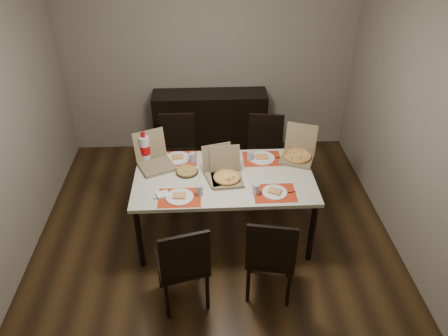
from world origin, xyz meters
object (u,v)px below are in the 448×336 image
(sideboard, at_px, (210,124))
(dining_table, at_px, (224,182))
(chair_near_right, at_px, (271,254))
(chair_far_right, at_px, (265,150))
(chair_near_left, at_px, (183,263))
(chair_far_left, at_px, (178,149))
(pizza_box_center, at_px, (227,175))
(soda_bottle, at_px, (145,149))
(dip_bowl, at_px, (233,164))

(sideboard, relative_size, dining_table, 0.83)
(chair_near_right, bearing_deg, chair_far_right, 84.46)
(chair_near_left, xyz_separation_m, chair_far_left, (-0.11, 1.88, 0.00))
(chair_near_right, xyz_separation_m, pizza_box_center, (-0.34, 0.82, 0.29))
(sideboard, height_order, soda_bottle, soda_bottle)
(sideboard, distance_m, pizza_box_center, 1.78)
(chair_near_left, height_order, soda_bottle, soda_bottle)
(pizza_box_center, bearing_deg, dining_table, 114.28)
(chair_near_right, bearing_deg, dip_bowl, 103.84)
(chair_far_left, relative_size, chair_far_right, 1.00)
(chair_far_right, height_order, dip_bowl, chair_far_right)
(chair_far_left, distance_m, soda_bottle, 0.78)
(dining_table, height_order, chair_near_left, chair_near_left)
(dining_table, xyz_separation_m, chair_near_left, (-0.40, -0.94, -0.17))
(chair_far_left, bearing_deg, dip_bowl, -50.55)
(sideboard, xyz_separation_m, chair_near_left, (-0.29, -2.62, 0.06))
(chair_near_left, height_order, chair_near_right, same)
(soda_bottle, bearing_deg, dip_bowl, -8.28)
(chair_near_left, bearing_deg, pizza_box_center, 64.70)
(chair_near_right, bearing_deg, sideboard, 100.36)
(chair_far_left, xyz_separation_m, dip_bowl, (0.61, -0.74, 0.25))
(dining_table, height_order, pizza_box_center, pizza_box_center)
(pizza_box_center, bearing_deg, chair_far_left, 118.07)
(chair_near_right, distance_m, chair_far_right, 1.75)
(chair_near_right, relative_size, chair_far_right, 1.00)
(dip_bowl, distance_m, soda_bottle, 0.93)
(dining_table, bearing_deg, sideboard, 93.48)
(sideboard, xyz_separation_m, chair_far_left, (-0.41, -0.74, 0.06))
(sideboard, distance_m, chair_near_left, 2.64)
(chair_near_left, relative_size, chair_far_right, 1.00)
(chair_far_right, bearing_deg, chair_near_left, -117.18)
(chair_far_left, xyz_separation_m, soda_bottle, (-0.30, -0.61, 0.38))
(dining_table, height_order, soda_bottle, soda_bottle)
(chair_far_left, bearing_deg, dining_table, -61.73)
(chair_far_right, xyz_separation_m, soda_bottle, (-1.35, -0.54, 0.38))
(sideboard, height_order, chair_near_left, chair_near_left)
(chair_near_left, distance_m, chair_near_right, 0.76)
(chair_near_left, height_order, dip_bowl, chair_near_left)
(dining_table, height_order, chair_far_left, chair_far_left)
(chair_near_right, xyz_separation_m, chair_far_left, (-0.87, 1.81, 0.00))
(chair_near_left, relative_size, chair_near_right, 1.00)
(chair_far_left, bearing_deg, pizza_box_center, -61.93)
(sideboard, height_order, chair_near_right, chair_near_right)
(chair_near_right, height_order, soda_bottle, soda_bottle)
(chair_far_left, height_order, chair_far_right, same)
(sideboard, distance_m, dip_bowl, 1.53)
(chair_near_left, bearing_deg, dip_bowl, 66.52)
(soda_bottle, bearing_deg, dining_table, -22.63)
(chair_far_right, distance_m, dip_bowl, 0.84)
(chair_far_left, xyz_separation_m, chair_far_right, (1.04, -0.07, 0.00))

